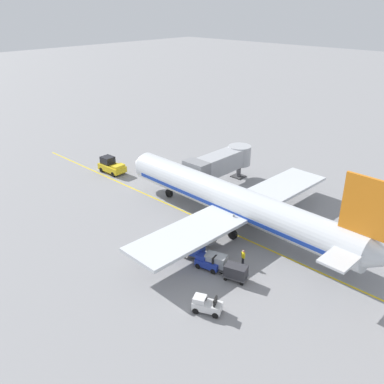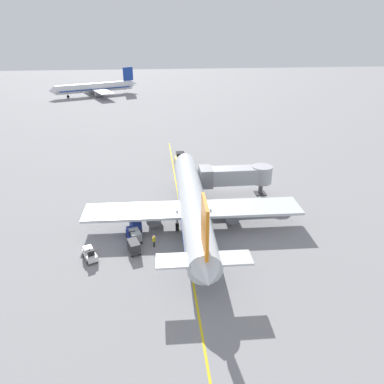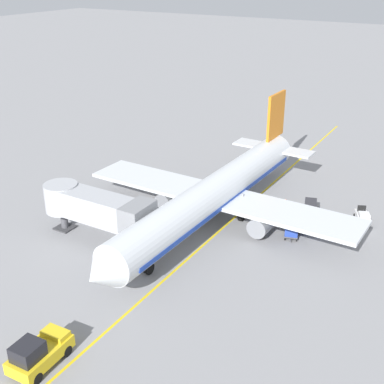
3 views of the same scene
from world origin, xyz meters
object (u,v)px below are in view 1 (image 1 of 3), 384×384
baggage_tug_lead (207,262)px  baggage_tug_trailing (206,305)px  baggage_cart_second_in_train (216,261)px  parked_airliner (235,202)px  pushback_tractor (111,166)px  baggage_cart_third_in_train (236,271)px  jet_bridge (220,163)px  ground_crew_wing_walker (243,257)px  baggage_cart_front (194,249)px

baggage_tug_lead → baggage_tug_trailing: bearing=-139.1°
baggage_cart_second_in_train → parked_airliner: bearing=26.7°
pushback_tractor → baggage_tug_trailing: (-13.57, -31.90, -0.39)m
baggage_cart_second_in_train → baggage_cart_third_in_train: (-0.08, -2.58, 0.00)m
parked_airliner → pushback_tractor: parked_airliner is taller
pushback_tractor → baggage_cart_third_in_train: size_ratio=1.51×
jet_bridge → pushback_tractor: (-7.79, 15.32, -2.35)m
jet_bridge → baggage_tug_trailing: size_ratio=4.33×
baggage_cart_second_in_train → baggage_cart_third_in_train: size_ratio=1.00×
baggage_tug_trailing → pushback_tractor: bearing=67.0°
ground_crew_wing_walker → parked_airliner: bearing=44.9°
pushback_tractor → baggage_cart_second_in_train: 29.54m
baggage_tug_trailing → baggage_cart_second_in_train: bearing=33.4°
jet_bridge → pushback_tractor: bearing=116.9°
parked_airliner → ground_crew_wing_walker: size_ratio=22.06×
pushback_tractor → baggage_cart_second_in_train: pushback_tractor is taller
parked_airliner → baggage_cart_third_in_train: size_ratio=12.54×
baggage_cart_front → baggage_cart_third_in_train: bearing=-90.3°
baggage_cart_third_in_train → baggage_tug_trailing: bearing=-169.7°
pushback_tractor → baggage_tug_trailing: bearing=-113.0°
baggage_tug_lead → baggage_cart_second_in_train: (0.52, -0.66, 0.24)m
parked_airliner → jet_bridge: (8.00, 9.01, 0.26)m
baggage_tug_lead → baggage_cart_third_in_train: 3.27m
baggage_cart_front → ground_crew_wing_walker: bearing=-61.3°
jet_bridge → pushback_tractor: jet_bridge is taller
baggage_tug_trailing → baggage_cart_second_in_train: size_ratio=0.93×
pushback_tractor → ground_crew_wing_walker: size_ratio=2.65×
baggage_tug_trailing → ground_crew_wing_walker: ground_crew_wing_walker is taller
baggage_tug_lead → ground_crew_wing_walker: ground_crew_wing_walker is taller
jet_bridge → baggage_cart_second_in_train: size_ratio=4.04×
baggage_tug_lead → baggage_cart_front: size_ratio=0.91×
baggage_cart_front → baggage_cart_second_in_train: (0.05, -2.97, 0.00)m
pushback_tractor → baggage_cart_second_in_train: bearing=-106.1°
jet_bridge → ground_crew_wing_walker: size_ratio=7.11×
parked_airliner → jet_bridge: parked_airliner is taller
pushback_tractor → parked_airliner: bearing=-90.5°
parked_airliner → ground_crew_wing_walker: parked_airliner is taller
pushback_tractor → ground_crew_wing_walker: pushback_tractor is taller
jet_bridge → baggage_cart_front: 19.12m
baggage_cart_third_in_train → parked_airliner: bearing=39.3°
parked_airliner → baggage_cart_second_in_train: size_ratio=12.54×
baggage_tug_lead → ground_crew_wing_walker: 3.67m
baggage_cart_third_in_train → baggage_cart_second_in_train: bearing=88.2°
baggage_tug_trailing → baggage_cart_third_in_train: baggage_tug_trailing is taller
baggage_cart_front → baggage_cart_second_in_train: 2.97m
baggage_cart_front → baggage_cart_third_in_train: 5.54m
baggage_tug_lead → pushback_tractor: bearing=72.5°
baggage_tug_trailing → baggage_cart_front: (5.30, 6.50, 0.24)m
jet_bridge → baggage_tug_lead: size_ratio=4.46×
jet_bridge → baggage_tug_lead: bearing=-143.1°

